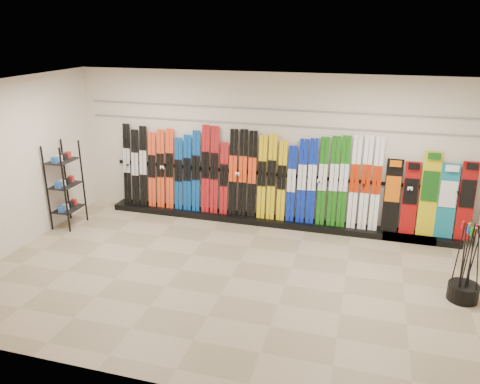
# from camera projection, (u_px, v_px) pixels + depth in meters

# --- Properties ---
(floor) EXTENTS (8.00, 8.00, 0.00)m
(floor) POSITION_uv_depth(u_px,v_px,m) (231.00, 277.00, 7.53)
(floor) COLOR gray
(floor) RESTS_ON ground
(back_wall) EXTENTS (8.00, 0.00, 8.00)m
(back_wall) POSITION_uv_depth(u_px,v_px,m) (267.00, 149.00, 9.29)
(back_wall) COLOR beige
(back_wall) RESTS_ON floor
(left_wall) EXTENTS (0.00, 5.00, 5.00)m
(left_wall) POSITION_uv_depth(u_px,v_px,m) (9.00, 168.00, 8.05)
(left_wall) COLOR beige
(left_wall) RESTS_ON floor
(ceiling) EXTENTS (8.00, 8.00, 0.00)m
(ceiling) POSITION_uv_depth(u_px,v_px,m) (229.00, 88.00, 6.52)
(ceiling) COLOR silver
(ceiling) RESTS_ON back_wall
(ski_rack_base) EXTENTS (8.00, 0.40, 0.12)m
(ski_rack_base) POSITION_uv_depth(u_px,v_px,m) (274.00, 221.00, 9.52)
(ski_rack_base) COLOR black
(ski_rack_base) RESTS_ON floor
(skis) EXTENTS (5.37, 0.22, 1.82)m
(skis) POSITION_uv_depth(u_px,v_px,m) (244.00, 175.00, 9.42)
(skis) COLOR black
(skis) RESTS_ON ski_rack_base
(snowboards) EXTENTS (1.57, 0.24, 1.57)m
(snowboards) POSITION_uv_depth(u_px,v_px,m) (429.00, 198.00, 8.58)
(snowboards) COLOR black
(snowboards) RESTS_ON ski_rack_base
(accessory_rack) EXTENTS (0.40, 0.60, 1.70)m
(accessory_rack) POSITION_uv_depth(u_px,v_px,m) (65.00, 185.00, 9.22)
(accessory_rack) COLOR black
(accessory_rack) RESTS_ON floor
(pole_bin) EXTENTS (0.44, 0.44, 0.25)m
(pole_bin) POSITION_uv_depth(u_px,v_px,m) (463.00, 292.00, 6.88)
(pole_bin) COLOR black
(pole_bin) RESTS_ON floor
(ski_poles) EXTENTS (0.35, 0.29, 1.18)m
(ski_poles) POSITION_uv_depth(u_px,v_px,m) (467.00, 263.00, 6.72)
(ski_poles) COLOR black
(ski_poles) RESTS_ON pole_bin
(slatwall_rail_0) EXTENTS (7.60, 0.02, 0.03)m
(slatwall_rail_0) POSITION_uv_depth(u_px,v_px,m) (267.00, 125.00, 9.10)
(slatwall_rail_0) COLOR gray
(slatwall_rail_0) RESTS_ON back_wall
(slatwall_rail_1) EXTENTS (7.60, 0.02, 0.03)m
(slatwall_rail_1) POSITION_uv_depth(u_px,v_px,m) (268.00, 109.00, 9.00)
(slatwall_rail_1) COLOR gray
(slatwall_rail_1) RESTS_ON back_wall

